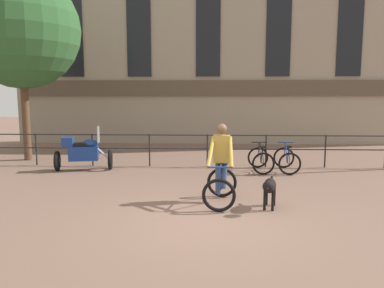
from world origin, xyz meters
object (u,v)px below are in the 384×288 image
(parked_bicycle_mid_left, at_px, (287,160))
(parked_bicycle_near_lamp, at_px, (261,160))
(cyclist_with_bike, at_px, (221,168))
(parked_motorcycle, at_px, (83,152))
(dog, at_px, (270,187))

(parked_bicycle_mid_left, bearing_deg, parked_bicycle_near_lamp, 2.07)
(cyclist_with_bike, bearing_deg, parked_bicycle_near_lamp, 73.67)
(parked_bicycle_near_lamp, bearing_deg, parked_motorcycle, -0.00)
(dog, height_order, parked_motorcycle, parked_motorcycle)
(cyclist_with_bike, height_order, parked_bicycle_mid_left, cyclist_with_bike)
(dog, bearing_deg, parked_motorcycle, 158.44)
(parked_motorcycle, xyz_separation_m, parked_bicycle_near_lamp, (5.42, 0.10, -0.20))
(cyclist_with_bike, relative_size, parked_bicycle_mid_left, 1.50)
(parked_motorcycle, bearing_deg, cyclist_with_bike, -139.16)
(cyclist_with_bike, distance_m, dog, 1.12)
(parked_bicycle_near_lamp, bearing_deg, dog, 83.81)
(cyclist_with_bike, xyz_separation_m, parked_bicycle_mid_left, (2.10, 3.33, -0.41))
(dog, xyz_separation_m, parked_bicycle_near_lamp, (0.34, 3.79, -0.11))
(cyclist_with_bike, xyz_separation_m, parked_motorcycle, (-4.11, 3.24, -0.20))
(dog, relative_size, parked_bicycle_mid_left, 0.89)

